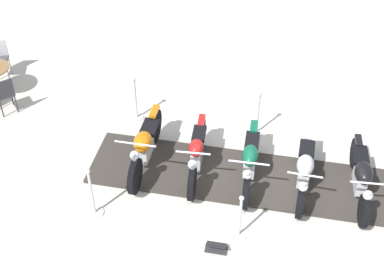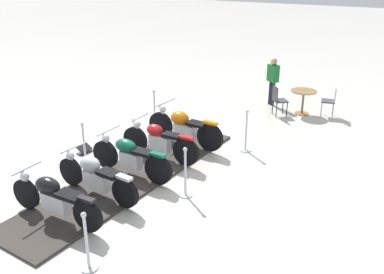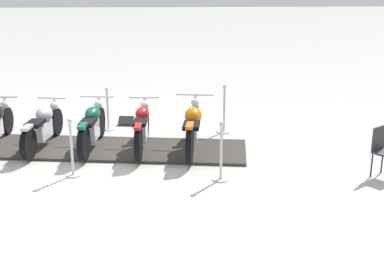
% 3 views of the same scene
% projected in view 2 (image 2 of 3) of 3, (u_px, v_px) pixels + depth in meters
% --- Properties ---
extents(ground_plane, '(80.00, 80.00, 0.00)m').
position_uv_depth(ground_plane, '(132.00, 177.00, 9.77)').
color(ground_plane, beige).
extents(display_platform, '(2.27, 6.56, 0.06)m').
position_uv_depth(display_platform, '(132.00, 176.00, 9.76)').
color(display_platform, '#38332D').
rests_on(display_platform, ground_plane).
extents(motorcycle_copper, '(2.26, 0.79, 1.05)m').
position_uv_depth(motorcycle_copper, '(183.00, 126.00, 11.20)').
color(motorcycle_copper, black).
rests_on(motorcycle_copper, display_platform).
extents(motorcycle_maroon, '(2.13, 0.65, 0.98)m').
position_uv_depth(motorcycle_maroon, '(159.00, 141.00, 10.39)').
color(motorcycle_maroon, black).
rests_on(motorcycle_maroon, display_platform).
extents(motorcycle_forest, '(2.17, 0.74, 0.97)m').
position_uv_depth(motorcycle_forest, '(130.00, 156.00, 9.58)').
color(motorcycle_forest, black).
rests_on(motorcycle_forest, display_platform).
extents(motorcycle_chrome, '(2.18, 0.65, 0.91)m').
position_uv_depth(motorcycle_chrome, '(95.00, 175.00, 8.78)').
color(motorcycle_chrome, black).
rests_on(motorcycle_chrome, display_platform).
extents(motorcycle_black, '(2.18, 0.68, 0.91)m').
position_uv_depth(motorcycle_black, '(53.00, 197.00, 7.96)').
color(motorcycle_black, black).
rests_on(motorcycle_black, display_platform).
extents(stanchion_right_front, '(0.34, 0.34, 1.14)m').
position_uv_depth(stanchion_right_front, '(155.00, 116.00, 12.47)').
color(stanchion_right_front, silver).
rests_on(stanchion_right_front, ground_plane).
extents(stanchion_left_front, '(0.31, 0.31, 1.10)m').
position_uv_depth(stanchion_left_front, '(246.00, 137.00, 10.97)').
color(stanchion_left_front, silver).
rests_on(stanchion_left_front, ground_plane).
extents(stanchion_left_rear, '(0.30, 0.30, 1.04)m').
position_uv_depth(stanchion_left_rear, '(87.00, 249.00, 6.78)').
color(stanchion_left_rear, silver).
rests_on(stanchion_left_rear, ground_plane).
extents(stanchion_right_mid, '(0.30, 0.30, 1.02)m').
position_uv_depth(stanchion_right_mid, '(85.00, 148.00, 10.38)').
color(stanchion_right_mid, silver).
rests_on(stanchion_right_mid, ground_plane).
extents(stanchion_left_mid, '(0.28, 0.28, 1.10)m').
position_uv_depth(stanchion_left_mid, '(185.00, 178.00, 8.86)').
color(stanchion_left_mid, silver).
rests_on(stanchion_left_mid, ground_plane).
extents(info_placard, '(0.27, 0.42, 0.20)m').
position_uv_depth(info_placard, '(85.00, 151.00, 10.96)').
color(info_placard, '#333338').
rests_on(info_placard, ground_plane).
extents(cafe_table, '(0.80, 0.80, 0.76)m').
position_uv_depth(cafe_table, '(303.00, 96.00, 13.49)').
color(cafe_table, olive).
rests_on(cafe_table, ground_plane).
extents(cafe_chair_near_table, '(0.56, 0.56, 0.94)m').
position_uv_depth(cafe_chair_near_table, '(278.00, 99.00, 13.37)').
color(cafe_chair_near_table, '#2D2D33').
rests_on(cafe_chair_near_table, ground_plane).
extents(cafe_chair_across_table, '(0.46, 0.46, 0.93)m').
position_uv_depth(cafe_chair_across_table, '(331.00, 100.00, 13.28)').
color(cafe_chair_across_table, '#B7B7BC').
rests_on(cafe_chair_across_table, ground_plane).
extents(bystander_person, '(0.45, 0.42, 1.58)m').
position_uv_depth(bystander_person, '(273.00, 77.00, 14.21)').
color(bystander_person, '#23232D').
rests_on(bystander_person, ground_plane).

